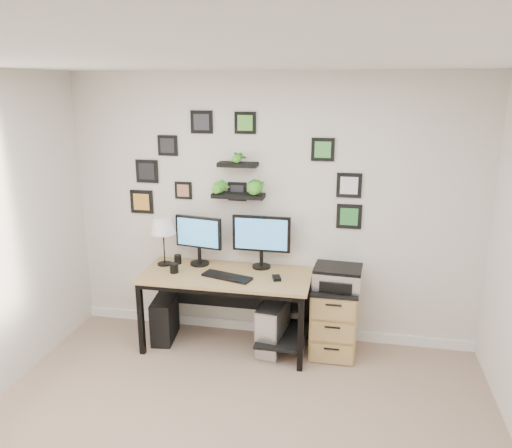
% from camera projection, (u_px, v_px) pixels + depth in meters
% --- Properties ---
extents(room, '(4.00, 4.00, 4.00)m').
position_uv_depth(room, '(270.00, 327.00, 5.16)').
color(room, tan).
rests_on(room, ground).
extents(desk, '(1.60, 0.70, 0.75)m').
position_uv_depth(desk, '(231.00, 285.00, 4.76)').
color(desk, tan).
rests_on(desk, ground).
extents(monitor_left, '(0.48, 0.22, 0.49)m').
position_uv_depth(monitor_left, '(199.00, 237.00, 4.87)').
color(monitor_left, black).
rests_on(monitor_left, desk).
extents(monitor_right, '(0.56, 0.18, 0.52)m').
position_uv_depth(monitor_right, '(261.00, 237.00, 4.78)').
color(monitor_right, black).
rests_on(monitor_right, desk).
extents(keyboard, '(0.50, 0.28, 0.02)m').
position_uv_depth(keyboard, '(227.00, 277.00, 4.61)').
color(keyboard, black).
rests_on(keyboard, desk).
extents(mouse, '(0.10, 0.12, 0.03)m').
position_uv_depth(mouse, '(277.00, 278.00, 4.56)').
color(mouse, black).
rests_on(mouse, desk).
extents(table_lamp, '(0.24, 0.24, 0.48)m').
position_uv_depth(table_lamp, '(163.00, 227.00, 4.85)').
color(table_lamp, black).
rests_on(table_lamp, desk).
extents(mug, '(0.08, 0.08, 0.09)m').
position_uv_depth(mug, '(174.00, 268.00, 4.73)').
color(mug, black).
rests_on(mug, desk).
extents(pen_cup, '(0.07, 0.07, 0.09)m').
position_uv_depth(pen_cup, '(178.00, 259.00, 4.96)').
color(pen_cup, black).
rests_on(pen_cup, desk).
extents(pc_tower_black, '(0.25, 0.46, 0.43)m').
position_uv_depth(pc_tower_black, '(165.00, 318.00, 4.99)').
color(pc_tower_black, black).
rests_on(pc_tower_black, ground).
extents(pc_tower_grey, '(0.28, 0.51, 0.48)m').
position_uv_depth(pc_tower_grey, '(273.00, 327.00, 4.76)').
color(pc_tower_grey, gray).
rests_on(pc_tower_grey, ground).
extents(file_cabinet, '(0.43, 0.53, 0.67)m').
position_uv_depth(file_cabinet, '(334.00, 319.00, 4.71)').
color(file_cabinet, tan).
rests_on(file_cabinet, ground).
extents(printer, '(0.45, 0.37, 0.19)m').
position_uv_depth(printer, '(338.00, 277.00, 4.58)').
color(printer, silver).
rests_on(printer, file_cabinet).
extents(wall_decor, '(2.32, 0.18, 1.08)m').
position_uv_depth(wall_decor, '(238.00, 175.00, 4.73)').
color(wall_decor, black).
rests_on(wall_decor, ground).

